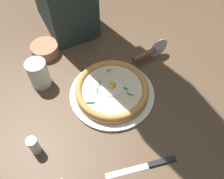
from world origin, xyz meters
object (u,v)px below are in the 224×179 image
object	(u,v)px
side_bowl	(45,49)
drinking_glass	(39,75)
pizza_cutter	(149,53)
table_knife	(152,164)
pizza	(112,89)
pepper_shaker	(34,146)

from	to	relation	value
side_bowl	drinking_glass	size ratio (longest dim) A/B	1.01
side_bowl	pizza_cutter	size ratio (longest dim) A/B	0.67
side_bowl	table_knife	size ratio (longest dim) A/B	0.52
side_bowl	pizza_cutter	world-z (taller)	pizza_cutter
pizza	side_bowl	bearing A→B (deg)	-67.42
pizza_cutter	drinking_glass	size ratio (longest dim) A/B	1.51
pizza	pepper_shaker	bearing A→B (deg)	12.47
table_knife	pepper_shaker	xyz separation A→B (m)	(0.29, -0.22, 0.03)
side_bowl	pepper_shaker	bearing A→B (deg)	65.74
pizza_cutter	side_bowl	bearing A→B (deg)	-35.28
drinking_glass	pepper_shaker	world-z (taller)	drinking_glass
table_knife	pizza	bearing A→B (deg)	-94.91
drinking_glass	pizza_cutter	bearing A→B (deg)	166.38
pizza	drinking_glass	world-z (taller)	drinking_glass
pizza	table_knife	world-z (taller)	pizza
side_bowl	drinking_glass	xyz separation A→B (m)	(0.07, 0.15, 0.03)
table_knife	drinking_glass	size ratio (longest dim) A/B	1.97
pizza	pepper_shaker	size ratio (longest dim) A/B	3.63
table_knife	drinking_glass	xyz separation A→B (m)	(0.18, -0.47, 0.04)
table_knife	drinking_glass	world-z (taller)	drinking_glass
side_bowl	pizza	bearing A→B (deg)	112.58
pizza	pepper_shaker	distance (m)	0.32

